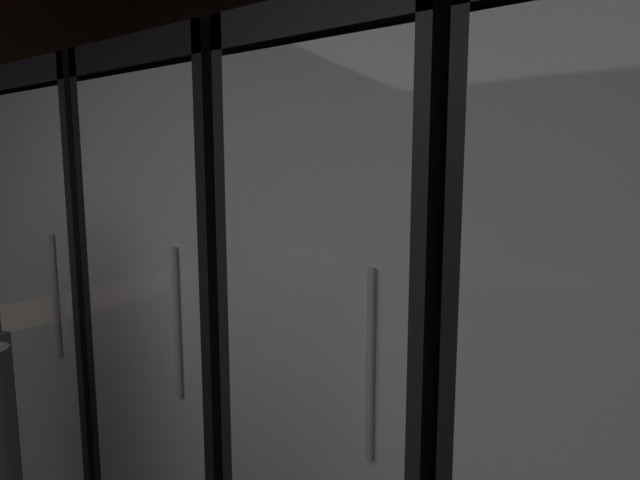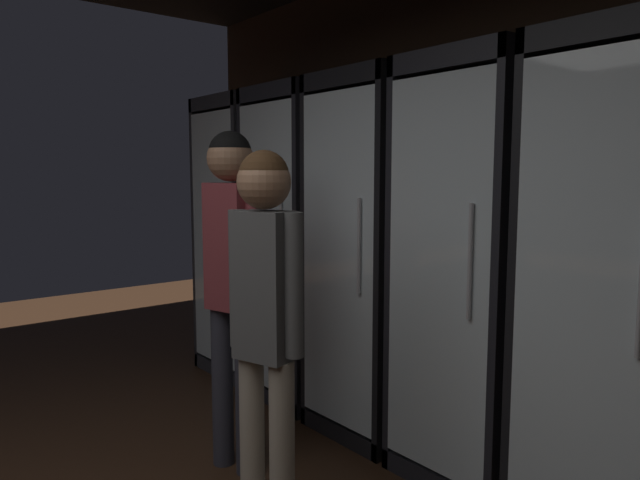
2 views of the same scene
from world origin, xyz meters
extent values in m
cube|color=#382619|center=(0.00, 3.03, 1.40)|extent=(6.00, 0.06, 2.80)
cube|color=#2B2B30|center=(-2.15, 2.96, 1.04)|extent=(0.66, 0.04, 2.08)
cube|color=#2B2B30|center=(-1.85, 2.66, 1.04)|extent=(0.04, 0.63, 2.08)
cube|color=#2B2B30|center=(-2.15, 2.66, 2.03)|extent=(0.66, 0.63, 0.10)
cube|color=#2B2B30|center=(-2.15, 2.66, 0.05)|extent=(0.66, 0.63, 0.10)
cube|color=white|center=(-2.15, 2.93, 1.04)|extent=(0.58, 0.02, 1.84)
cube|color=silver|center=(-2.15, 2.66, 0.12)|extent=(0.56, 0.55, 0.02)
cylinder|color=black|center=(-2.30, 2.68, 0.25)|extent=(0.06, 0.06, 0.23)
cylinder|color=black|center=(-2.30, 2.68, 0.40)|extent=(0.02, 0.02, 0.08)
cylinder|color=#2D2D33|center=(-2.30, 2.68, 0.23)|extent=(0.07, 0.07, 0.08)
cylinder|color=#9EAD99|center=(-2.02, 2.71, 0.22)|extent=(0.08, 0.08, 0.19)
cylinder|color=#9EAD99|center=(-2.02, 2.71, 0.36)|extent=(0.03, 0.03, 0.08)
cylinder|color=tan|center=(-2.02, 2.71, 0.22)|extent=(0.08, 0.08, 0.07)
cube|color=silver|center=(-2.15, 2.66, 0.73)|extent=(0.56, 0.55, 0.02)
cylinder|color=black|center=(-2.30, 2.68, 0.83)|extent=(0.06, 0.06, 0.19)
cylinder|color=black|center=(-2.30, 2.68, 0.96)|extent=(0.02, 0.02, 0.06)
cylinder|color=tan|center=(-2.30, 2.68, 0.82)|extent=(0.06, 0.06, 0.05)
cylinder|color=black|center=(-2.01, 2.69, 0.84)|extent=(0.08, 0.08, 0.21)
cylinder|color=black|center=(-2.01, 2.69, 0.99)|extent=(0.03, 0.03, 0.09)
cylinder|color=tan|center=(-2.01, 2.69, 0.82)|extent=(0.08, 0.08, 0.07)
cube|color=silver|center=(-2.15, 2.66, 1.34)|extent=(0.56, 0.55, 0.02)
cylinder|color=gray|center=(-2.30, 2.71, 1.46)|extent=(0.07, 0.07, 0.23)
cylinder|color=gray|center=(-2.30, 2.71, 1.61)|extent=(0.03, 0.03, 0.08)
cylinder|color=#B2332D|center=(-2.30, 2.71, 1.46)|extent=(0.07, 0.07, 0.08)
cylinder|color=gray|center=(-2.02, 2.63, 1.44)|extent=(0.07, 0.07, 0.18)
cylinder|color=gray|center=(-2.02, 2.63, 1.58)|extent=(0.02, 0.02, 0.10)
cylinder|color=#2D2D33|center=(-2.02, 2.63, 1.42)|extent=(0.07, 0.07, 0.07)
cube|color=black|center=(-1.46, 2.96, 1.04)|extent=(0.66, 0.04, 2.08)
cube|color=black|center=(-1.77, 2.66, 1.04)|extent=(0.04, 0.63, 2.08)
cube|color=black|center=(-1.15, 2.66, 1.04)|extent=(0.04, 0.63, 2.08)
cube|color=black|center=(-1.46, 2.66, 2.03)|extent=(0.66, 0.63, 0.10)
cube|color=white|center=(-1.46, 2.93, 1.04)|extent=(0.58, 0.02, 1.84)
cube|color=silver|center=(-1.46, 2.36, 1.04)|extent=(0.58, 0.02, 1.84)
cylinder|color=#B2B2B7|center=(-1.26, 2.33, 1.14)|extent=(0.02, 0.02, 0.50)
cube|color=silver|center=(-1.46, 2.66, 0.12)|extent=(0.56, 0.55, 0.02)
cylinder|color=gray|center=(-1.64, 2.69, 0.23)|extent=(0.07, 0.07, 0.21)
cylinder|color=gray|center=(-1.64, 2.69, 0.39)|extent=(0.02, 0.02, 0.09)
cylinder|color=tan|center=(-1.64, 2.69, 0.23)|extent=(0.07, 0.07, 0.06)
cylinder|color=#336B38|center=(-1.45, 2.71, 0.23)|extent=(0.07, 0.07, 0.20)
cylinder|color=#336B38|center=(-1.45, 2.71, 0.37)|extent=(0.03, 0.03, 0.08)
cylinder|color=tan|center=(-1.45, 2.71, 0.23)|extent=(0.07, 0.07, 0.06)
cylinder|color=brown|center=(-1.27, 2.70, 0.23)|extent=(0.07, 0.07, 0.21)
cylinder|color=brown|center=(-1.27, 2.70, 0.37)|extent=(0.02, 0.02, 0.08)
cylinder|color=white|center=(-1.27, 2.70, 0.22)|extent=(0.07, 0.07, 0.08)
cube|color=silver|center=(-1.46, 2.66, 0.58)|extent=(0.56, 0.55, 0.02)
cylinder|color=#9EAD99|center=(-1.66, 2.63, 0.69)|extent=(0.07, 0.07, 0.20)
cylinder|color=#9EAD99|center=(-1.66, 2.63, 0.82)|extent=(0.02, 0.02, 0.08)
cylinder|color=beige|center=(-1.66, 2.63, 0.67)|extent=(0.07, 0.07, 0.06)
cylinder|color=#9EAD99|center=(-1.52, 2.67, 0.70)|extent=(0.07, 0.07, 0.23)
cylinder|color=#9EAD99|center=(-1.52, 2.67, 0.86)|extent=(0.03, 0.03, 0.09)
cylinder|color=#2D2D33|center=(-1.52, 2.67, 0.69)|extent=(0.08, 0.08, 0.08)
cylinder|color=black|center=(-1.39, 2.62, 0.69)|extent=(0.07, 0.07, 0.22)
cylinder|color=black|center=(-1.39, 2.62, 0.84)|extent=(0.02, 0.02, 0.08)
cylinder|color=tan|center=(-1.39, 2.62, 0.70)|extent=(0.08, 0.08, 0.09)
cylinder|color=#336B38|center=(-1.26, 2.65, 0.69)|extent=(0.07, 0.07, 0.21)
cylinder|color=#336B38|center=(-1.26, 2.65, 0.83)|extent=(0.03, 0.03, 0.07)
cylinder|color=#B2332D|center=(-1.26, 2.65, 0.70)|extent=(0.07, 0.07, 0.07)
cube|color=silver|center=(-1.46, 2.66, 1.03)|extent=(0.56, 0.55, 0.02)
cylinder|color=brown|center=(-1.59, 2.67, 1.15)|extent=(0.06, 0.06, 0.22)
cylinder|color=brown|center=(-1.59, 2.67, 1.30)|extent=(0.02, 0.02, 0.08)
cylinder|color=tan|center=(-1.59, 2.67, 1.15)|extent=(0.07, 0.07, 0.06)
cylinder|color=#9EAD99|center=(-1.32, 2.63, 1.14)|extent=(0.06, 0.06, 0.19)
cylinder|color=#9EAD99|center=(-1.32, 2.63, 1.28)|extent=(0.02, 0.02, 0.09)
cylinder|color=#B2332D|center=(-1.32, 2.63, 1.12)|extent=(0.07, 0.07, 0.05)
cube|color=silver|center=(-1.46, 2.66, 1.49)|extent=(0.56, 0.55, 0.02)
cylinder|color=#9EAD99|center=(-1.66, 2.62, 1.60)|extent=(0.07, 0.07, 0.21)
cylinder|color=#9EAD99|center=(-1.66, 2.62, 1.74)|extent=(0.03, 0.03, 0.07)
cylinder|color=#B2332D|center=(-1.66, 2.62, 1.59)|extent=(0.08, 0.08, 0.08)
cylinder|color=brown|center=(-1.52, 2.67, 1.61)|extent=(0.06, 0.06, 0.22)
cylinder|color=brown|center=(-1.52, 2.67, 1.75)|extent=(0.02, 0.02, 0.07)
cylinder|color=#2D2D33|center=(-1.52, 2.67, 1.58)|extent=(0.06, 0.06, 0.07)
cylinder|color=#194723|center=(-1.39, 2.65, 1.61)|extent=(0.07, 0.07, 0.22)
cylinder|color=#194723|center=(-1.39, 2.65, 1.76)|extent=(0.02, 0.02, 0.10)
cylinder|color=#B2332D|center=(-1.39, 2.65, 1.59)|extent=(0.07, 0.07, 0.06)
cylinder|color=brown|center=(-1.25, 2.64, 1.61)|extent=(0.06, 0.06, 0.22)
cylinder|color=brown|center=(-1.25, 2.64, 1.76)|extent=(0.02, 0.02, 0.08)
cylinder|color=#2D2D33|center=(-1.25, 2.64, 1.58)|extent=(0.06, 0.06, 0.08)
cube|color=black|center=(-0.76, 2.96, 1.04)|extent=(0.66, 0.04, 2.08)
cube|color=black|center=(-1.07, 2.66, 1.04)|extent=(0.04, 0.63, 2.08)
cube|color=black|center=(-0.46, 2.66, 1.04)|extent=(0.04, 0.63, 2.08)
cube|color=black|center=(-0.76, 2.66, 2.03)|extent=(0.66, 0.63, 0.10)
cube|color=white|center=(-0.76, 2.93, 1.04)|extent=(0.58, 0.02, 1.84)
cube|color=silver|center=(-0.76, 2.36, 1.04)|extent=(0.58, 0.02, 1.84)
cylinder|color=#B2B2B7|center=(-0.57, 2.33, 1.14)|extent=(0.02, 0.02, 0.50)
cylinder|color=black|center=(-0.95, 2.69, 0.25)|extent=(0.07, 0.07, 0.24)
cylinder|color=black|center=(-0.95, 2.69, 0.40)|extent=(0.02, 0.02, 0.07)
cylinder|color=black|center=(-0.77, 2.68, 0.38)|extent=(0.03, 0.03, 0.09)
cube|color=silver|center=(-0.76, 2.66, 0.73)|extent=(0.56, 0.55, 0.02)
cylinder|color=black|center=(-0.95, 2.71, 0.85)|extent=(0.06, 0.06, 0.22)
cylinder|color=black|center=(-0.95, 2.71, 1.01)|extent=(0.02, 0.02, 0.10)
cylinder|color=#B2332D|center=(-0.95, 2.71, 0.83)|extent=(0.06, 0.06, 0.07)
cylinder|color=brown|center=(-0.77, 2.69, 0.84)|extent=(0.06, 0.06, 0.20)
cylinder|color=brown|center=(-0.77, 2.69, 0.98)|extent=(0.02, 0.02, 0.09)
cylinder|color=beige|center=(-0.77, 2.69, 0.85)|extent=(0.07, 0.07, 0.07)
cylinder|color=#9EAD99|center=(-0.59, 2.71, 0.85)|extent=(0.07, 0.07, 0.23)
cylinder|color=#9EAD99|center=(-0.59, 2.71, 1.00)|extent=(0.02, 0.02, 0.07)
cylinder|color=#2D2D33|center=(-0.59, 2.71, 0.84)|extent=(0.07, 0.07, 0.08)
cube|color=silver|center=(-0.76, 2.66, 1.34)|extent=(0.56, 0.55, 0.02)
cylinder|color=black|center=(-0.95, 2.66, 1.46)|extent=(0.07, 0.07, 0.22)
cylinder|color=black|center=(-0.95, 2.66, 1.61)|extent=(0.03, 0.03, 0.07)
cylinder|color=#2D2D33|center=(-0.95, 2.66, 1.44)|extent=(0.08, 0.08, 0.08)
cylinder|color=brown|center=(-0.75, 2.62, 1.46)|extent=(0.06, 0.06, 0.22)
cylinder|color=brown|center=(-0.75, 2.62, 1.60)|extent=(0.02, 0.02, 0.07)
cylinder|color=tan|center=(-0.75, 2.62, 1.42)|extent=(0.07, 0.07, 0.09)
cylinder|color=#9EAD99|center=(-0.58, 2.71, 1.46)|extent=(0.08, 0.08, 0.22)
cylinder|color=#9EAD99|center=(-0.58, 2.71, 1.61)|extent=(0.03, 0.03, 0.09)
cylinder|color=white|center=(-0.58, 2.71, 1.44)|extent=(0.08, 0.08, 0.06)
cube|color=black|center=(-0.07, 2.96, 1.04)|extent=(0.66, 0.04, 2.08)
cube|color=black|center=(-0.38, 2.66, 1.04)|extent=(0.04, 0.63, 2.08)
cube|color=black|center=(0.24, 2.66, 1.04)|extent=(0.04, 0.63, 2.08)
cube|color=black|center=(-0.07, 2.66, 2.03)|extent=(0.66, 0.63, 0.10)
cube|color=white|center=(-0.07, 2.93, 1.04)|extent=(0.58, 0.02, 1.84)
cube|color=silver|center=(-0.07, 2.36, 1.04)|extent=(0.58, 0.02, 1.84)
cylinder|color=#B2B2B7|center=(0.13, 2.33, 1.14)|extent=(0.02, 0.02, 0.50)
cube|color=silver|center=(-0.07, 2.66, 0.73)|extent=(0.56, 0.55, 0.02)
cylinder|color=#336B38|center=(-0.25, 2.66, 0.84)|extent=(0.08, 0.08, 0.20)
cylinder|color=#336B38|center=(-0.25, 2.66, 0.98)|extent=(0.03, 0.03, 0.09)
cylinder|color=tan|center=(-0.25, 2.66, 0.84)|extent=(0.08, 0.08, 0.07)
cylinder|color=#194723|center=(-0.07, 2.64, 0.83)|extent=(0.07, 0.07, 0.20)
cylinder|color=#194723|center=(-0.07, 2.64, 0.98)|extent=(0.03, 0.03, 0.09)
cylinder|color=#B2332D|center=(-0.07, 2.64, 0.82)|extent=(0.08, 0.08, 0.06)
cylinder|color=black|center=(0.12, 2.65, 0.83)|extent=(0.07, 0.07, 0.18)
cylinder|color=black|center=(0.12, 2.65, 0.97)|extent=(0.03, 0.03, 0.10)
cylinder|color=#B2332D|center=(0.12, 2.65, 0.81)|extent=(0.08, 0.08, 0.05)
cube|color=silver|center=(-0.07, 2.66, 1.34)|extent=(0.56, 0.55, 0.02)
cylinder|color=#336B38|center=(-0.21, 2.63, 1.45)|extent=(0.07, 0.07, 0.21)
cylinder|color=#336B38|center=(-0.21, 2.63, 1.59)|extent=(0.02, 0.02, 0.06)
cylinder|color=tan|center=(-0.21, 2.63, 1.45)|extent=(0.08, 0.08, 0.07)
cylinder|color=brown|center=(0.07, 2.70, 1.46)|extent=(0.07, 0.07, 0.23)
cylinder|color=brown|center=(0.07, 2.70, 1.60)|extent=(0.02, 0.02, 0.07)
cylinder|color=white|center=(0.07, 2.70, 1.46)|extent=(0.08, 0.08, 0.06)
cube|color=black|center=(0.63, 2.96, 1.04)|extent=(0.66, 0.04, 2.08)
cube|color=black|center=(0.32, 2.66, 1.04)|extent=(0.04, 0.63, 2.08)
cube|color=white|center=(0.63, 2.93, 1.04)|extent=(0.58, 0.02, 1.84)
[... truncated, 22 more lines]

